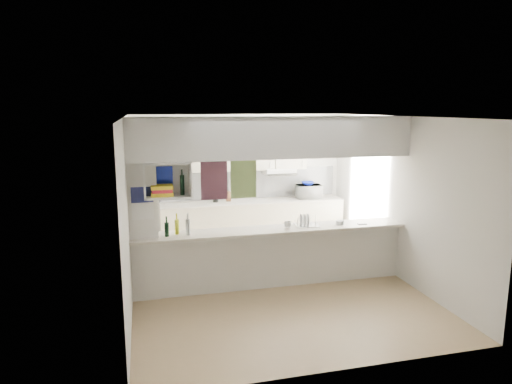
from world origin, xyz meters
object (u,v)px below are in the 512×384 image
object	(u,v)px
microwave	(309,191)
dish_rack	(307,221)
bowl	(308,183)
wine_bottles	(178,227)

from	to	relation	value
microwave	dish_rack	distance (m)	2.21
bowl	wine_bottles	distance (m)	3.48
microwave	wine_bottles	distance (m)	3.50
wine_bottles	dish_rack	bearing A→B (deg)	1.57
microwave	bowl	xyz separation A→B (m)	(-0.03, -0.00, 0.17)
microwave	bowl	bearing A→B (deg)	8.87
microwave	dish_rack	size ratio (longest dim) A/B	1.25
microwave	bowl	distance (m)	0.17
bowl	dish_rack	xyz separation A→B (m)	(-0.78, -2.05, -0.23)
bowl	dish_rack	distance (m)	2.20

